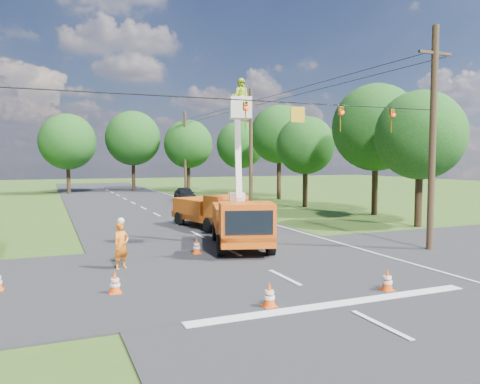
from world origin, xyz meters
name	(u,v)px	position (x,y,z in m)	size (l,w,h in m)	color
ground	(157,215)	(0.00, 20.00, 0.00)	(140.00, 140.00, 0.00)	#365419
road_main	(157,215)	(0.00, 20.00, 0.00)	(12.00, 100.00, 0.06)	black
road_cross	(260,266)	(0.00, 2.00, 0.00)	(56.00, 10.00, 0.07)	black
stop_bar	(338,305)	(0.00, -3.20, 0.00)	(9.00, 0.45, 0.02)	silver
edge_line	(227,212)	(5.60, 20.00, 0.00)	(0.12, 90.00, 0.02)	silver
bucket_truck	(241,213)	(0.79, 5.71, 1.66)	(3.91, 6.51, 7.85)	#E0520F
second_truck	(210,210)	(1.48, 12.27, 1.08)	(3.18, 5.84, 2.07)	#E0520F
ground_worker	(121,245)	(-4.98, 3.57, 0.90)	(0.66, 0.43, 1.80)	orange
distant_car	(185,194)	(5.00, 29.98, 0.71)	(1.69, 4.19, 1.43)	black
traffic_cone_0	(269,295)	(-1.88, -2.63, 0.36)	(0.38, 0.38, 0.71)	#F04E0C
traffic_cone_1	(387,280)	(2.23, -2.60, 0.36)	(0.38, 0.38, 0.71)	#F04E0C
traffic_cone_2	(238,237)	(1.01, 6.68, 0.36)	(0.38, 0.38, 0.71)	#F04E0C
traffic_cone_3	(227,225)	(1.94, 10.56, 0.36)	(0.38, 0.38, 0.71)	#F04E0C
traffic_cone_4	(115,283)	(-5.65, 0.35, 0.36)	(0.38, 0.38, 0.71)	#F04E0C
traffic_cone_7	(238,213)	(4.91, 16.19, 0.36)	(0.38, 0.38, 0.71)	#F04E0C
traffic_cone_8	(197,246)	(-1.56, 5.14, 0.36)	(0.38, 0.38, 0.71)	#F04E0C
pole_right_near	(433,137)	(8.50, 2.00, 5.11)	(1.80, 0.30, 10.00)	#4C3823
pole_right_mid	(251,147)	(8.50, 22.00, 5.11)	(1.80, 0.30, 10.00)	#4C3823
pole_right_far	(185,151)	(8.50, 42.00, 5.11)	(1.80, 0.30, 10.00)	#4C3823
signal_span	(312,114)	(2.23, 1.99, 5.88)	(18.00, 0.29, 1.07)	black
tree_right_a	(420,135)	(13.50, 8.00, 5.56)	(5.40, 5.40, 8.28)	#382616
tree_right_b	(376,128)	(15.00, 14.00, 6.43)	(6.40, 6.40, 9.65)	#382616
tree_right_c	(306,145)	(13.20, 21.00, 5.31)	(5.00, 5.00, 7.83)	#382616
tree_right_d	(279,134)	(14.80, 29.00, 6.68)	(6.00, 6.00, 9.70)	#382616
tree_right_e	(240,145)	(13.80, 37.00, 5.81)	(5.60, 5.60, 8.63)	#382616
tree_far_a	(68,142)	(-5.00, 45.00, 6.19)	(6.60, 6.60, 9.50)	#382616
tree_far_b	(133,138)	(3.00, 47.00, 6.81)	(7.00, 7.00, 10.32)	#382616
tree_far_c	(188,144)	(9.50, 44.00, 6.06)	(6.20, 6.20, 9.18)	#382616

